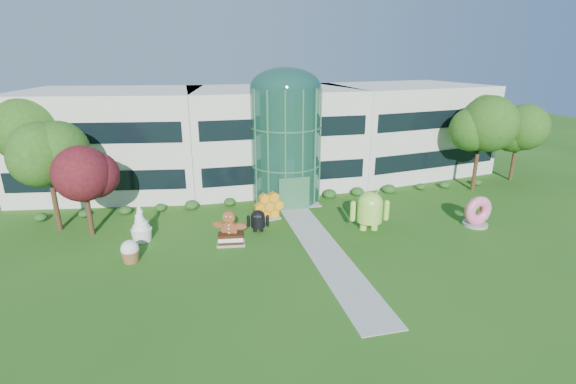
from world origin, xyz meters
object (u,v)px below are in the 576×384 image
object	(u,v)px
android_black	(258,219)
donut	(477,211)
android_green	(370,208)
gingerbread	(230,227)

from	to	relation	value
android_black	donut	xyz separation A→B (m)	(16.26, -2.85, 0.23)
android_green	android_black	distance (m)	8.24
android_green	android_black	world-z (taller)	android_green
gingerbread	android_green	bearing A→B (deg)	23.90
android_green	android_black	bearing A→B (deg)	178.68
donut	android_green	bearing A→B (deg)	166.93
donut	gingerbread	world-z (taller)	gingerbread
android_green	gingerbread	size ratio (longest dim) A/B	1.29
donut	gingerbread	distance (m)	18.53
android_black	gingerbread	distance (m)	2.76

